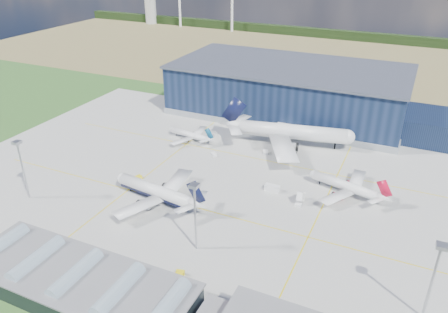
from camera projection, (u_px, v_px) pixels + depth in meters
ground at (211, 195)px, 163.34m from camera, size 600.00×600.00×0.00m
apron at (222, 182)px, 171.43m from camera, size 220.00×160.00×0.08m
farmland at (336, 60)px, 341.48m from camera, size 600.00×220.00×0.01m
treeline at (354, 36)px, 404.45m from camera, size 600.00×8.00×8.00m
hangar at (294, 93)px, 233.81m from camera, size 145.00×62.00×26.10m
glass_concourse at (88, 286)px, 115.51m from camera, size 78.00×23.00×8.60m
light_mast_west at (21, 161)px, 154.60m from camera, size 2.60×2.60×23.00m
light_mast_center at (195, 206)px, 128.33m from camera, size 2.60×2.60×23.00m
light_mast_east at (435, 270)px, 103.94m from camera, size 2.60×2.60×23.00m
airliner_navy at (155, 185)px, 156.63m from camera, size 46.31×45.55×13.43m
airliner_red at (345, 181)px, 161.81m from camera, size 40.14×39.64×10.72m
airliner_widebody at (293, 124)px, 197.83m from camera, size 73.25×72.18×20.41m
airliner_regional at (189, 132)px, 205.44m from camera, size 29.94×29.47×8.54m
gse_tug_a at (179, 276)px, 123.01m from camera, size 3.26×4.36×1.62m
gse_tug_b at (138, 177)px, 173.87m from camera, size 2.74×3.29×1.22m
gse_van_a at (272, 188)px, 165.24m from camera, size 5.64×2.52×2.44m
gse_cart_a at (266, 152)px, 193.90m from camera, size 3.21×3.75×1.37m
gse_cart_b at (214, 154)px, 192.02m from camera, size 3.61×3.43×1.31m
airstair at (300, 199)px, 157.82m from camera, size 2.26×5.20×3.27m
car_b at (84, 256)px, 131.26m from camera, size 3.67×1.90×1.15m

